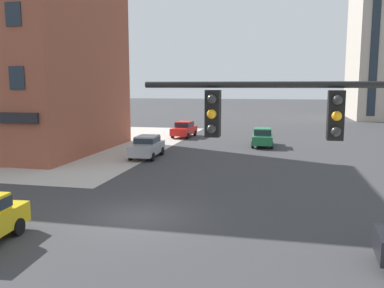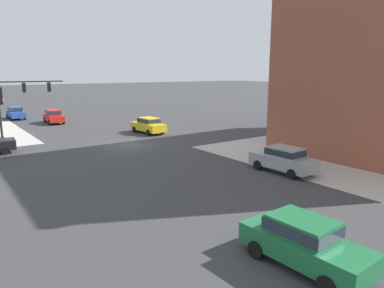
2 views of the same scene
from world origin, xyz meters
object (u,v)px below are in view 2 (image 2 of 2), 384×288
object	(u,v)px
traffic_signal_main	(13,99)
car_cross_eastbound	(15,112)
car_main_southbound_near	(335,116)
car_cross_far	(148,125)
car_cross_westbound	(284,159)
car_main_southbound_far	(54,116)
car_main_northbound_far	(304,241)

from	to	relation	value
traffic_signal_main	car_cross_eastbound	distance (m)	17.85
car_main_southbound_near	car_cross_far	xyz separation A→B (m)	(22.35, -7.54, 0.00)
car_cross_far	car_cross_westbound	bearing A→B (deg)	89.73
traffic_signal_main	car_main_southbound_far	world-z (taller)	traffic_signal_main
traffic_signal_main	car_cross_eastbound	bearing A→B (deg)	-99.58
car_main_southbound_far	car_cross_eastbound	xyz separation A→B (m)	(3.16, -7.21, 0.00)
car_cross_westbound	car_cross_far	xyz separation A→B (m)	(-0.08, -18.20, 0.00)
traffic_signal_main	car_main_southbound_near	xyz separation A→B (m)	(-34.53, 10.96, -2.99)
car_main_southbound_near	car_main_northbound_far	bearing A→B (deg)	31.06
car_cross_eastbound	car_cross_far	world-z (taller)	same
traffic_signal_main	car_cross_westbound	distance (m)	24.95
car_main_southbound_near	car_cross_westbound	distance (m)	24.84
car_main_southbound_far	car_main_southbound_near	bearing A→B (deg)	143.42
car_main_northbound_far	car_cross_far	size ratio (longest dim) A/B	0.99
car_main_northbound_far	car_cross_westbound	bearing A→B (deg)	-136.75
traffic_signal_main	car_main_northbound_far	distance (m)	29.92
car_main_southbound_far	car_cross_westbound	world-z (taller)	same
car_cross_westbound	car_main_northbound_far	bearing A→B (deg)	43.25
car_cross_westbound	car_cross_far	bearing A→B (deg)	-90.27
car_main_northbound_far	car_cross_far	world-z (taller)	same
car_main_northbound_far	car_main_southbound_near	size ratio (longest dim) A/B	1.00
car_main_northbound_far	car_cross_eastbound	world-z (taller)	same
car_main_southbound_near	car_cross_westbound	size ratio (longest dim) A/B	1.00
traffic_signal_main	car_cross_far	xyz separation A→B (m)	(-12.18, 3.42, -2.99)
car_main_northbound_far	car_main_southbound_far	xyz separation A→B (m)	(-2.41, -39.69, 0.00)
car_cross_eastbound	car_main_northbound_far	bearing A→B (deg)	90.91
car_main_southbound_far	car_cross_far	distance (m)	14.87
car_cross_eastbound	car_cross_far	xyz separation A→B (m)	(-9.25, 20.78, 0.00)
car_cross_westbound	car_cross_far	size ratio (longest dim) A/B	0.99
traffic_signal_main	car_main_southbound_near	size ratio (longest dim) A/B	1.34
car_cross_westbound	car_main_southbound_near	bearing A→B (deg)	-154.59
car_main_southbound_near	car_main_southbound_far	distance (m)	35.42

